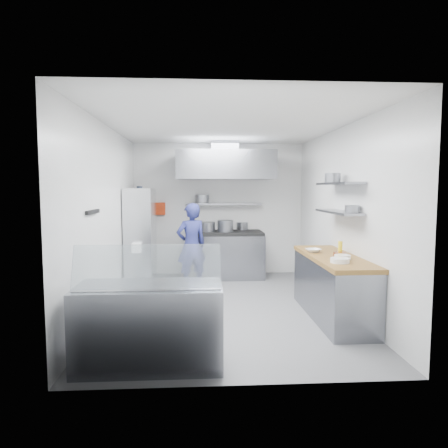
{
  "coord_description": "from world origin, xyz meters",
  "views": [
    {
      "loc": [
        -0.41,
        -6.09,
        1.85
      ],
      "look_at": [
        0.0,
        0.6,
        1.25
      ],
      "focal_mm": 32.0,
      "sensor_mm": 36.0,
      "label": 1
    }
  ],
  "objects": [
    {
      "name": "display_glass",
      "position": [
        -0.93,
        -2.12,
        1.07
      ],
      "size": [
        1.47,
        0.19,
        0.42
      ],
      "primitive_type": "cube",
      "rotation": [
        -0.38,
        0.0,
        0.0
      ],
      "color": "silver",
      "rests_on": "display_case"
    },
    {
      "name": "rack_bin_b",
      "position": [
        -1.53,
        1.44,
        1.3
      ],
      "size": [
        0.14,
        0.18,
        0.16
      ],
      "primitive_type": "cube",
      "color": "yellow",
      "rests_on": "wire_rack"
    },
    {
      "name": "hood_duct",
      "position": [
        0.1,
        2.15,
        2.68
      ],
      "size": [
        0.55,
        0.55,
        0.24
      ],
      "primitive_type": "cube",
      "color": "slate",
      "rests_on": "extractor_hood"
    },
    {
      "name": "rack_jar",
      "position": [
        -1.48,
        1.15,
        1.8
      ],
      "size": [
        0.1,
        0.1,
        0.18
      ],
      "primitive_type": "cylinder",
      "color": "black",
      "rests_on": "wire_rack"
    },
    {
      "name": "extractor_hood",
      "position": [
        0.1,
        1.93,
        2.3
      ],
      "size": [
        1.9,
        1.15,
        0.55
      ],
      "primitive_type": "cube",
      "color": "gray",
      "rests_on": "wall_back"
    },
    {
      "name": "stock_pot_left",
      "position": [
        -0.24,
        2.08,
        1.06
      ],
      "size": [
        0.3,
        0.3,
        0.2
      ],
      "primitive_type": "cylinder",
      "color": "slate",
      "rests_on": "cooktop"
    },
    {
      "name": "cooktop",
      "position": [
        0.1,
        2.1,
        0.93
      ],
      "size": [
        1.57,
        0.78,
        0.06
      ],
      "primitive_type": "cube",
      "color": "black",
      "rests_on": "gas_range"
    },
    {
      "name": "squeeze_bottle",
      "position": [
        1.64,
        -0.43,
        0.99
      ],
      "size": [
        0.06,
        0.06,
        0.18
      ],
      "primitive_type": "cylinder",
      "color": "yellow",
      "rests_on": "prep_counter_top"
    },
    {
      "name": "prep_counter_base",
      "position": [
        1.48,
        -0.6,
        0.42
      ],
      "size": [
        0.62,
        2.0,
        0.84
      ],
      "primitive_type": "cube",
      "color": "gray",
      "rests_on": "floor"
    },
    {
      "name": "gas_range",
      "position": [
        0.1,
        2.1,
        0.45
      ],
      "size": [
        1.6,
        0.8,
        0.9
      ],
      "primitive_type": "cube",
      "color": "gray",
      "rests_on": "floor"
    },
    {
      "name": "stock_pot_mid",
      "position": [
        0.11,
        2.03,
        1.08
      ],
      "size": [
        0.32,
        0.32,
        0.24
      ],
      "primitive_type": "cylinder",
      "color": "slate",
      "rests_on": "cooktop"
    },
    {
      "name": "wall_back",
      "position": [
        0.0,
        2.5,
        1.4
      ],
      "size": [
        3.6,
        2.8,
        0.02
      ],
      "primitive_type": "cube",
      "rotation": [
        1.57,
        0.0,
        0.0
      ],
      "color": "white",
      "rests_on": "floor"
    },
    {
      "name": "plate_stack_b",
      "position": [
        1.5,
        -0.9,
        0.93
      ],
      "size": [
        0.21,
        0.21,
        0.06
      ],
      "primitive_type": "cylinder",
      "color": "white",
      "rests_on": "prep_counter_top"
    },
    {
      "name": "knife_strip",
      "position": [
        -1.78,
        -0.9,
        1.55
      ],
      "size": [
        0.04,
        0.55,
        0.05
      ],
      "primitive_type": "cube",
      "color": "black",
      "rests_on": "wall_left"
    },
    {
      "name": "prep_counter_top",
      "position": [
        1.48,
        -0.6,
        0.87
      ],
      "size": [
        0.65,
        2.04,
        0.06
      ],
      "primitive_type": "cube",
      "color": "olive",
      "rests_on": "prep_counter_base"
    },
    {
      "name": "shelf_pot_a",
      "position": [
        -0.36,
        2.37,
        1.63
      ],
      "size": [
        0.29,
        0.29,
        0.18
      ],
      "primitive_type": "cylinder",
      "color": "slate",
      "rests_on": "over_range_shelf"
    },
    {
      "name": "floor",
      "position": [
        0.0,
        0.0,
        0.0
      ],
      "size": [
        5.0,
        5.0,
        0.0
      ],
      "primitive_type": "plane",
      "color": "#5B5B5E",
      "rests_on": "ground"
    },
    {
      "name": "wall_shelf_lower",
      "position": [
        1.64,
        -0.3,
        1.5
      ],
      "size": [
        0.3,
        1.3,
        0.04
      ],
      "primitive_type": "cube",
      "color": "gray",
      "rests_on": "wall_right"
    },
    {
      "name": "ceiling",
      "position": [
        0.0,
        0.0,
        2.8
      ],
      "size": [
        5.0,
        5.0,
        0.0
      ],
      "primitive_type": "plane",
      "rotation": [
        3.14,
        0.0,
        0.0
      ],
      "color": "silver",
      "rests_on": "wall_back"
    },
    {
      "name": "stock_pot_right",
      "position": [
        0.51,
        2.46,
        1.04
      ],
      "size": [
        0.24,
        0.24,
        0.16
      ],
      "primitive_type": "cylinder",
      "color": "slate",
      "rests_on": "cooktop"
    },
    {
      "name": "plate_stack_a",
      "position": [
        1.38,
        -1.14,
        0.93
      ],
      "size": [
        0.24,
        0.24,
        0.06
      ],
      "primitive_type": "cylinder",
      "color": "white",
      "rests_on": "prep_counter_top"
    },
    {
      "name": "wall_left",
      "position": [
        -1.8,
        0.0,
        1.4
      ],
      "size": [
        2.8,
        5.0,
        0.02
      ],
      "primitive_type": "cube",
      "rotation": [
        1.57,
        0.0,
        1.57
      ],
      "color": "white",
      "rests_on": "floor"
    },
    {
      "name": "shelf_pot_d",
      "position": [
        1.6,
        -0.12,
        2.01
      ],
      "size": [
        0.24,
        0.24,
        0.14
      ],
      "primitive_type": "cylinder",
      "color": "slate",
      "rests_on": "wall_shelf_upper"
    },
    {
      "name": "wire_rack",
      "position": [
        -1.53,
        1.5,
        0.93
      ],
      "size": [
        0.5,
        0.9,
        1.85
      ],
      "primitive_type": "cube",
      "color": "silver",
      "rests_on": "floor"
    },
    {
      "name": "wall_front",
      "position": [
        0.0,
        -2.5,
        1.4
      ],
      "size": [
        3.6,
        2.8,
        0.02
      ],
      "primitive_type": "cube",
      "rotation": [
        -1.57,
        0.0,
        0.0
      ],
      "color": "white",
      "rests_on": "floor"
    },
    {
      "name": "wall_shelf_upper",
      "position": [
        1.64,
        -0.3,
        1.92
      ],
      "size": [
        0.3,
        1.3,
        0.04
      ],
      "primitive_type": "cube",
      "color": "gray",
      "rests_on": "wall_right"
    },
    {
      "name": "shelf_pot_c",
      "position": [
        1.68,
        -0.74,
        1.57
      ],
      "size": [
        0.2,
        0.2,
        0.1
      ],
      "primitive_type": "cylinder",
      "color": "slate",
      "rests_on": "wall_shelf_lower"
    },
    {
      "name": "copper_pan",
      "position": [
        1.54,
        -0.68,
        0.93
      ],
      "size": [
        0.17,
        0.17,
        0.06
      ],
      "primitive_type": "cylinder",
      "color": "#B35832",
      "rests_on": "prep_counter_top"
    },
    {
      "name": "over_range_shelf",
      "position": [
        0.1,
        2.34,
        1.52
      ],
      "size": [
        1.6,
        0.3,
        0.04
      ],
      "primitive_type": "cube",
      "color": "gray",
      "rests_on": "wall_back"
    },
    {
      "name": "rack_bin_a",
      "position": [
        -1.53,
        0.99,
        0.8
      ],
      "size": [
        0.15,
        0.18,
        0.17
      ],
      "primitive_type": "cube",
      "color": "white",
      "rests_on": "wire_rack"
    },
    {
      "name": "wall_right",
      "position": [
        1.8,
        0.0,
        1.4
      ],
      "size": [
        2.8,
        5.0,
        0.02
      ],
      "primitive_type": "cube",
      "rotation": [
        1.57,
        0.0,
        -1.57
      ],
      "color": "white",
      "rests_on": "floor"
    },
    {
      "name": "chef",
      "position": [
        -0.57,
        1.3,
        0.79
      ],
      "size": [
        0.67,
        0.57,
        1.58
      ],
      "primitive_type": "imported",
      "rotation": [
        0.0,
        0.0,
        3.53
      ],
      "color": "navy",
      "rests_on": "floor"
    },
    {
      "name": "red_firebox",
      "position": [
        -1.25,
        2.44,
        1.42
      ],
      "size": [
        0.22,
        0.1,
        0.26
      ],
      "primitive_type": "cube",
      "color": "red",
      "rests_on": "wall_back"
    },
    {
      "name": "display_case",
      "position": [
        -0.93,
        -2.0,
        0.42
      ],
      "size": [
        1.5,
        0.7,
        0.85
      ],
      "primitive_type": "cube",
      "color": "gray",
      "rests_on": "floor"
    },
    {
      "name": "mixing_bowl",
      "position": [
        1.28,
        -0.29,
        0.93
      ],
      "size": [
        0.27,
        0.27,
        0.05
      ],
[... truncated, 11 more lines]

